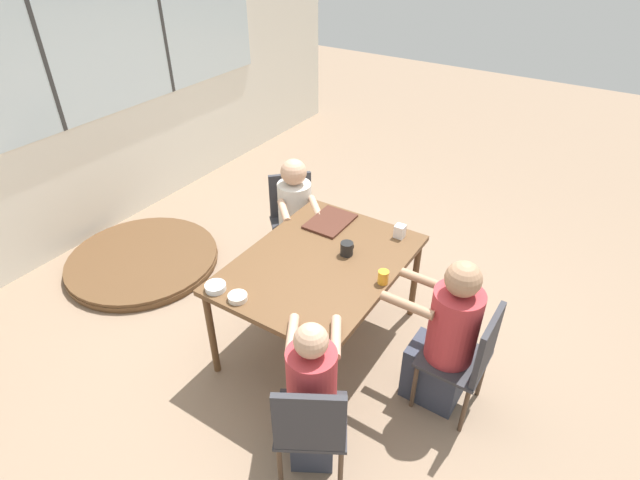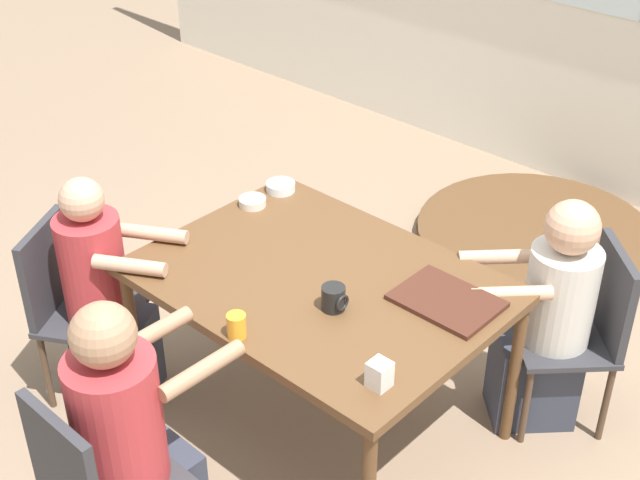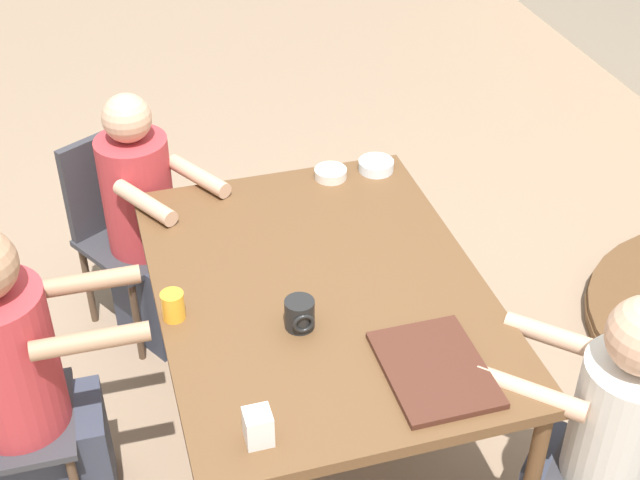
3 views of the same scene
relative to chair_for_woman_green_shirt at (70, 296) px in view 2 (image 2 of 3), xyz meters
The scene contains 14 objects.
ground_plane 1.23m from the chair_for_woman_green_shirt, 30.01° to the left, with size 16.00×16.00×0.00m, color #8C725B.
dining_table 1.14m from the chair_for_woman_green_shirt, 30.01° to the left, with size 1.41×1.04×0.76m.
chair_for_woman_green_shirt is the anchor object (origin of this frame).
chair_for_man_blue_shirt 2.22m from the chair_for_woman_green_shirt, 37.75° to the left, with size 0.57×0.57×0.85m.
person_woman_green_shirt 0.16m from the chair_for_woman_green_shirt, 30.01° to the left, with size 0.57×0.49×1.09m.
person_man_blue_shirt 2.05m from the chair_for_woman_green_shirt, 37.13° to the left, with size 0.57×0.58×1.08m.
person_man_teal_shirt 1.03m from the chair_for_woman_green_shirt, 22.49° to the right, with size 0.34×0.59×1.15m.
food_tray_dark 1.65m from the chair_for_woman_green_shirt, 28.04° to the left, with size 0.38×0.29×0.02m.
coffee_mug 1.27m from the chair_for_woman_green_shirt, 21.30° to the left, with size 0.10×0.09×0.10m.
juice_glass 1.05m from the chair_for_woman_green_shirt, ahead, with size 0.07×0.07×0.09m.
milk_carton_small 1.59m from the chair_for_woman_green_shirt, ahead, with size 0.07×0.07×0.10m.
bowl_white_shallow 1.06m from the chair_for_woman_green_shirt, 69.97° to the left, with size 0.14×0.14×0.04m.
bowl_cereal 0.90m from the chair_for_woman_green_shirt, 65.59° to the left, with size 0.12×0.12×0.04m.
folded_table_stack 2.68m from the chair_for_woman_green_shirt, 70.16° to the left, with size 1.39×1.39×0.09m.
Camera 2 is at (1.96, -2.14, 2.78)m, focal length 50.00 mm.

